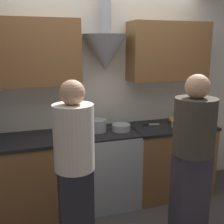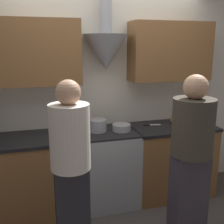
% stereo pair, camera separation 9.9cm
% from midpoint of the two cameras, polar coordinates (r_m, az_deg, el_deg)
% --- Properties ---
extents(ground_plane, '(12.00, 12.00, 0.00)m').
position_cam_midpoint_polar(ground_plane, '(3.37, 0.44, -20.39)').
color(ground_plane, '#4C4744').
extents(wall_back, '(8.40, 0.52, 2.60)m').
position_cam_midpoint_polar(wall_back, '(3.39, -4.04, 6.53)').
color(wall_back, silver).
rests_on(wall_back, ground_plane).
extents(counter_left, '(1.47, 0.62, 0.90)m').
position_cam_midpoint_polar(counter_left, '(3.32, -19.09, -12.76)').
color(counter_left, brown).
rests_on(counter_left, ground_plane).
extents(counter_right, '(1.03, 0.62, 0.90)m').
position_cam_midpoint_polar(counter_right, '(3.73, 10.77, -9.28)').
color(counter_right, brown).
rests_on(counter_right, ground_plane).
extents(stove_range, '(0.61, 0.60, 0.90)m').
position_cam_midpoint_polar(stove_range, '(3.44, -1.38, -11.01)').
color(stove_range, '#A8AAAF').
rests_on(stove_range, ground_plane).
extents(stock_pot, '(0.21, 0.21, 0.14)m').
position_cam_midpoint_polar(stock_pot, '(3.24, -3.89, -2.74)').
color(stock_pot, '#A8AAAF').
rests_on(stock_pot, stove_range).
extents(mixing_bowl, '(0.21, 0.21, 0.08)m').
position_cam_midpoint_polar(mixing_bowl, '(3.28, 1.01, -3.15)').
color(mixing_bowl, '#A8AAAF').
rests_on(mixing_bowl, stove_range).
extents(orange_fruit, '(0.08, 0.08, 0.08)m').
position_cam_midpoint_polar(orange_fruit, '(3.68, 11.33, -1.51)').
color(orange_fruit, orange).
rests_on(orange_fruit, counter_right).
extents(saucepan, '(0.15, 0.15, 0.08)m').
position_cam_midpoint_polar(saucepan, '(3.49, 12.37, -2.38)').
color(saucepan, '#A8AAAF').
rests_on(saucepan, counter_right).
extents(chefs_knife, '(0.22, 0.07, 0.01)m').
position_cam_midpoint_polar(chefs_knife, '(3.55, 7.14, -2.52)').
color(chefs_knife, silver).
rests_on(chefs_knife, counter_right).
extents(person_foreground_left, '(0.32, 0.32, 1.63)m').
position_cam_midpoint_polar(person_foreground_left, '(2.30, -8.81, -11.79)').
color(person_foreground_left, '#28282D').
rests_on(person_foreground_left, ground_plane).
extents(person_foreground_right, '(0.37, 0.37, 1.64)m').
position_cam_midpoint_polar(person_foreground_right, '(2.68, 15.01, -8.53)').
color(person_foreground_right, '#38333D').
rests_on(person_foreground_right, ground_plane).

